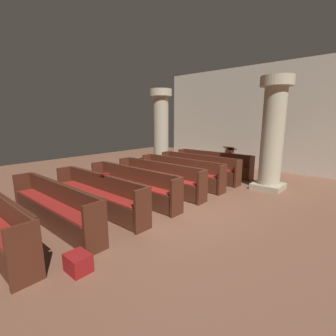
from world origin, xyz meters
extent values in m
plane|color=brown|center=(0.00, 0.00, 0.00)|extent=(19.20, 19.20, 0.00)
cube|color=beige|center=(0.00, 6.08, 2.25)|extent=(10.00, 0.16, 4.50)
cube|color=#562819|center=(-1.06, 3.74, 0.46)|extent=(3.15, 0.38, 0.05)
cube|color=#562819|center=(-1.06, 3.91, 0.69)|extent=(3.15, 0.04, 0.42)
cube|color=#492215|center=(-1.06, 3.95, 0.89)|extent=(3.02, 0.06, 0.02)
cube|color=#4E2416|center=(-2.66, 3.74, 0.45)|extent=(0.06, 0.44, 0.90)
cube|color=#4E2416|center=(0.55, 3.74, 0.45)|extent=(0.06, 0.44, 0.90)
cube|color=#522618|center=(-1.06, 3.56, 0.23)|extent=(3.15, 0.03, 0.42)
cube|color=maroon|center=(-1.06, 3.72, 0.49)|extent=(2.89, 0.32, 0.03)
cube|color=#562819|center=(-1.06, 2.66, 0.46)|extent=(3.15, 0.38, 0.05)
cube|color=#562819|center=(-1.06, 2.83, 0.69)|extent=(3.15, 0.04, 0.42)
cube|color=#492215|center=(-1.06, 2.88, 0.89)|extent=(3.02, 0.06, 0.02)
cube|color=#4E2416|center=(-2.66, 2.66, 0.45)|extent=(0.06, 0.44, 0.90)
cube|color=#4E2416|center=(0.55, 2.66, 0.45)|extent=(0.06, 0.44, 0.90)
cube|color=#522618|center=(-1.06, 2.49, 0.23)|extent=(3.15, 0.03, 0.42)
cube|color=maroon|center=(-1.06, 2.64, 0.49)|extent=(2.89, 0.32, 0.03)
cube|color=#562819|center=(-1.06, 1.59, 0.46)|extent=(3.15, 0.38, 0.05)
cube|color=#562819|center=(-1.06, 1.76, 0.69)|extent=(3.15, 0.04, 0.42)
cube|color=#492215|center=(-1.06, 1.80, 0.89)|extent=(3.02, 0.06, 0.02)
cube|color=#4E2416|center=(-2.66, 1.59, 0.45)|extent=(0.06, 0.44, 0.90)
cube|color=#4E2416|center=(0.55, 1.59, 0.45)|extent=(0.06, 0.44, 0.90)
cube|color=#522618|center=(-1.06, 1.41, 0.23)|extent=(3.15, 0.03, 0.42)
cube|color=maroon|center=(-1.06, 1.57, 0.49)|extent=(2.89, 0.32, 0.03)
cube|color=#562819|center=(-1.06, 0.51, 0.46)|extent=(3.15, 0.38, 0.05)
cube|color=#562819|center=(-1.06, 0.68, 0.69)|extent=(3.15, 0.04, 0.42)
cube|color=#492215|center=(-1.06, 0.73, 0.89)|extent=(3.02, 0.06, 0.02)
cube|color=#4E2416|center=(-2.66, 0.51, 0.45)|extent=(0.06, 0.44, 0.90)
cube|color=#4E2416|center=(0.55, 0.51, 0.45)|extent=(0.06, 0.44, 0.90)
cube|color=#522618|center=(-1.06, 0.34, 0.23)|extent=(3.15, 0.03, 0.42)
cube|color=maroon|center=(-1.06, 0.49, 0.49)|extent=(2.89, 0.32, 0.03)
cube|color=#562819|center=(-1.06, -0.56, 0.46)|extent=(3.15, 0.38, 0.05)
cube|color=#562819|center=(-1.06, -0.39, 0.69)|extent=(3.15, 0.05, 0.42)
cube|color=#492215|center=(-1.06, -0.35, 0.89)|extent=(3.02, 0.06, 0.02)
cube|color=#4E2416|center=(-2.66, -0.56, 0.45)|extent=(0.06, 0.44, 0.90)
cube|color=#4E2416|center=(0.55, -0.56, 0.45)|extent=(0.06, 0.44, 0.90)
cube|color=#522618|center=(-1.06, -0.74, 0.23)|extent=(3.15, 0.03, 0.42)
cube|color=maroon|center=(-1.06, -0.58, 0.49)|extent=(2.89, 0.32, 0.03)
cube|color=#562819|center=(-1.06, -1.64, 0.46)|extent=(3.15, 0.38, 0.05)
cube|color=#562819|center=(-1.06, -1.47, 0.69)|extent=(3.15, 0.04, 0.42)
cube|color=#492215|center=(-1.06, -1.42, 0.89)|extent=(3.02, 0.06, 0.02)
cube|color=#4E2416|center=(-2.66, -1.64, 0.45)|extent=(0.06, 0.44, 0.90)
cube|color=#4E2416|center=(0.55, -1.64, 0.45)|extent=(0.06, 0.44, 0.90)
cube|color=#522618|center=(-1.06, -1.81, 0.23)|extent=(3.15, 0.03, 0.42)
cube|color=maroon|center=(-1.06, -1.66, 0.49)|extent=(2.89, 0.32, 0.03)
cube|color=#562819|center=(-1.06, -2.71, 0.46)|extent=(3.15, 0.38, 0.05)
cube|color=#562819|center=(-1.06, -2.54, 0.69)|extent=(3.15, 0.04, 0.42)
cube|color=#492215|center=(-1.06, -2.50, 0.89)|extent=(3.02, 0.06, 0.02)
cube|color=#4E2416|center=(-2.66, -2.71, 0.45)|extent=(0.06, 0.44, 0.90)
cube|color=#4E2416|center=(0.55, -2.71, 0.45)|extent=(0.06, 0.44, 0.90)
cube|color=#522618|center=(-1.06, -2.89, 0.23)|extent=(3.15, 0.03, 0.42)
cube|color=maroon|center=(-1.06, -2.73, 0.49)|extent=(2.89, 0.32, 0.03)
cube|color=#562819|center=(-1.06, -3.62, 0.69)|extent=(3.15, 0.04, 0.42)
cube|color=#492215|center=(-1.06, -3.57, 0.89)|extent=(3.02, 0.06, 0.02)
cube|color=#4E2416|center=(0.55, -3.79, 0.45)|extent=(0.06, 0.44, 0.90)
cube|color=tan|center=(1.40, 3.09, 0.09)|extent=(0.90, 0.90, 0.18)
cylinder|color=#BCB293|center=(1.40, 3.09, 1.68)|extent=(0.67, 0.67, 3.00)
cylinder|color=beige|center=(1.40, 3.09, 3.33)|extent=(0.97, 0.97, 0.30)
cube|color=tan|center=(-3.46, 3.24, 0.09)|extent=(0.90, 0.90, 0.18)
cylinder|color=#BCB293|center=(-3.46, 3.24, 1.68)|extent=(0.67, 0.67, 3.00)
cylinder|color=beige|center=(-3.46, 3.24, 3.33)|extent=(0.97, 0.97, 0.30)
cube|color=#411E13|center=(-0.81, 4.66, 0.03)|extent=(0.45, 0.45, 0.06)
cube|color=#4C2316|center=(-0.81, 4.66, 0.47)|extent=(0.28, 0.28, 0.95)
cube|color=#502518|center=(-0.81, 4.66, 1.01)|extent=(0.48, 0.35, 0.15)
cube|color=maroon|center=(-1.01, -1.43, 0.91)|extent=(0.15, 0.18, 0.03)
cube|color=maroon|center=(0.77, -3.17, 0.14)|extent=(0.37, 0.30, 0.27)
camera|label=1|loc=(3.90, -4.72, 2.25)|focal=25.76mm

